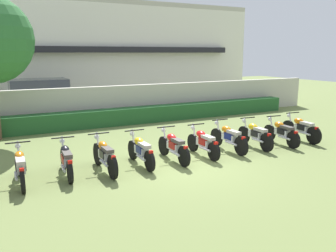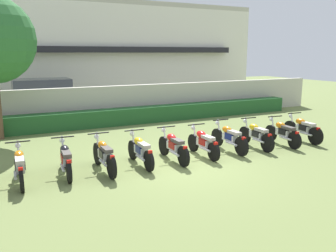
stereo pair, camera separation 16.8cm
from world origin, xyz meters
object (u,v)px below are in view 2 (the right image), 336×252
at_px(motorcycle_in_row_4, 140,150).
at_px(motorcycle_in_row_2, 66,159).
at_px(motorcycle_in_row_3, 104,155).
at_px(motorcycle_in_row_8, 256,135).
at_px(parked_car, 46,98).
at_px(motorcycle_in_row_5, 173,146).
at_px(motorcycle_in_row_9, 283,132).
at_px(motorcycle_in_row_10, 303,129).
at_px(motorcycle_in_row_6, 203,142).
at_px(motorcycle_in_row_7, 229,137).
at_px(motorcycle_in_row_1, 20,166).

bearing_deg(motorcycle_in_row_4, motorcycle_in_row_2, 88.85).
height_order(motorcycle_in_row_3, motorcycle_in_row_4, motorcycle_in_row_3).
bearing_deg(motorcycle_in_row_8, motorcycle_in_row_2, 93.22).
bearing_deg(motorcycle_in_row_3, parked_car, 0.96).
distance_m(motorcycle_in_row_4, motorcycle_in_row_8, 4.21).
distance_m(motorcycle_in_row_3, motorcycle_in_row_4, 1.08).
bearing_deg(motorcycle_in_row_5, motorcycle_in_row_3, 91.53).
xyz_separation_m(motorcycle_in_row_9, motorcycle_in_row_10, (1.05, 0.09, 0.01)).
bearing_deg(motorcycle_in_row_9, motorcycle_in_row_6, 93.60).
bearing_deg(motorcycle_in_row_5, motorcycle_in_row_7, -85.20).
relative_size(parked_car, motorcycle_in_row_2, 2.52).
height_order(parked_car, motorcycle_in_row_6, parked_car).
distance_m(motorcycle_in_row_1, motorcycle_in_row_5, 4.21).
bearing_deg(motorcycle_in_row_1, motorcycle_in_row_5, -87.80).
relative_size(motorcycle_in_row_5, motorcycle_in_row_10, 1.00).
xyz_separation_m(motorcycle_in_row_1, motorcycle_in_row_4, (3.18, 0.01, -0.00)).
bearing_deg(motorcycle_in_row_3, motorcycle_in_row_10, -89.16).
bearing_deg(motorcycle_in_row_2, motorcycle_in_row_10, -86.35).
xyz_separation_m(motorcycle_in_row_2, motorcycle_in_row_8, (6.27, -0.06, 0.01)).
bearing_deg(motorcycle_in_row_1, motorcycle_in_row_4, -87.08).
bearing_deg(parked_car, motorcycle_in_row_7, -64.53).
height_order(motorcycle_in_row_1, motorcycle_in_row_8, motorcycle_in_row_8).
distance_m(motorcycle_in_row_3, motorcycle_in_row_7, 4.24).
bearing_deg(motorcycle_in_row_3, motorcycle_in_row_8, -88.65).
xyz_separation_m(motorcycle_in_row_1, motorcycle_in_row_5, (4.21, -0.03, 0.00)).
relative_size(parked_car, motorcycle_in_row_4, 2.45).
xyz_separation_m(motorcycle_in_row_2, motorcycle_in_row_9, (7.35, -0.18, 0.00)).
xyz_separation_m(motorcycle_in_row_5, motorcycle_in_row_8, (3.18, 0.06, 0.00)).
distance_m(motorcycle_in_row_3, motorcycle_in_row_9, 6.37).
distance_m(motorcycle_in_row_7, motorcycle_in_row_9, 2.14).
bearing_deg(motorcycle_in_row_6, motorcycle_in_row_5, 91.22).
height_order(motorcycle_in_row_5, motorcycle_in_row_10, motorcycle_in_row_10).
height_order(motorcycle_in_row_1, motorcycle_in_row_4, motorcycle_in_row_1).
distance_m(motorcycle_in_row_6, motorcycle_in_row_9, 3.21).
height_order(parked_car, motorcycle_in_row_3, parked_car).
height_order(parked_car, motorcycle_in_row_10, parked_car).
relative_size(motorcycle_in_row_2, motorcycle_in_row_7, 0.91).
distance_m(motorcycle_in_row_4, motorcycle_in_row_5, 1.03).
xyz_separation_m(motorcycle_in_row_2, motorcycle_in_row_6, (4.15, -0.12, -0.00)).
bearing_deg(motorcycle_in_row_6, motorcycle_in_row_1, 90.57).
bearing_deg(motorcycle_in_row_3, motorcycle_in_row_2, 81.83).
relative_size(motorcycle_in_row_1, motorcycle_in_row_6, 1.05).
bearing_deg(motorcycle_in_row_1, motorcycle_in_row_9, -87.94).
xyz_separation_m(motorcycle_in_row_7, motorcycle_in_row_10, (3.18, -0.11, 0.01)).
bearing_deg(motorcycle_in_row_10, motorcycle_in_row_7, 91.86).
distance_m(parked_car, motorcycle_in_row_4, 9.59).
relative_size(motorcycle_in_row_4, motorcycle_in_row_5, 0.97).
height_order(motorcycle_in_row_5, motorcycle_in_row_6, motorcycle_in_row_5).
bearing_deg(motorcycle_in_row_8, motorcycle_in_row_7, 89.59).
height_order(motorcycle_in_row_1, motorcycle_in_row_3, motorcycle_in_row_3).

